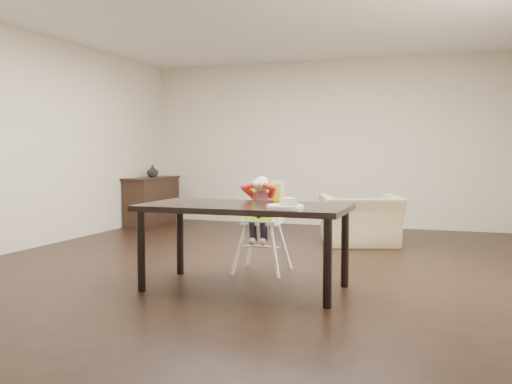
# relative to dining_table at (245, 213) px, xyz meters

# --- Properties ---
(ground) EXTENTS (7.00, 7.00, 0.00)m
(ground) POSITION_rel_dining_table_xyz_m (-0.28, 1.06, -0.67)
(ground) COLOR black
(ground) RESTS_ON ground
(room_walls) EXTENTS (6.02, 7.02, 2.71)m
(room_walls) POSITION_rel_dining_table_xyz_m (-0.28, 1.06, 1.18)
(room_walls) COLOR beige
(room_walls) RESTS_ON ground
(dining_table) EXTENTS (1.80, 0.90, 0.75)m
(dining_table) POSITION_rel_dining_table_xyz_m (0.00, 0.00, 0.00)
(dining_table) COLOR black
(dining_table) RESTS_ON ground
(high_chair) EXTENTS (0.41, 0.41, 0.97)m
(high_chair) POSITION_rel_dining_table_xyz_m (-0.09, 0.76, 0.01)
(high_chair) COLOR white
(high_chair) RESTS_ON ground
(plate) EXTENTS (0.34, 0.34, 0.09)m
(plate) POSITION_rel_dining_table_xyz_m (0.45, -0.24, 0.11)
(plate) COLOR white
(plate) RESTS_ON dining_table
(armchair) EXTENTS (1.15, 0.94, 0.87)m
(armchair) POSITION_rel_dining_table_xyz_m (0.59, 2.74, -0.24)
(armchair) COLOR tan
(armchair) RESTS_ON ground
(sideboard) EXTENTS (0.44, 1.26, 0.79)m
(sideboard) POSITION_rel_dining_table_xyz_m (-3.06, 3.76, -0.27)
(sideboard) COLOR black
(sideboard) RESTS_ON ground
(vase) EXTENTS (0.23, 0.24, 0.20)m
(vase) POSITION_rel_dining_table_xyz_m (-3.06, 3.80, 0.22)
(vase) COLOR #99999E
(vase) RESTS_ON sideboard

